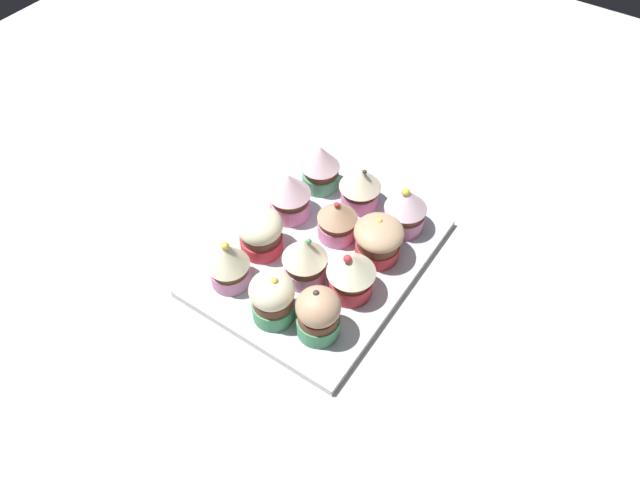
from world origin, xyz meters
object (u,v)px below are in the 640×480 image
cupcake_7 (273,298)px  cupcake_2 (260,232)px  cupcake_10 (351,273)px  cupcake_11 (318,314)px  cupcake_1 (289,194)px  cupcake_8 (405,209)px  cupcake_9 (378,239)px  baking_tray (320,257)px  cupcake_3 (228,263)px  cupcake_4 (360,186)px  cupcake_6 (305,259)px  cupcake_5 (335,218)px  cupcake_0 (320,166)px

cupcake_7 → cupcake_2: bearing=-134.5°
cupcake_10 → cupcake_11: cupcake_11 is taller
cupcake_1 → cupcake_7: 17.60cm
cupcake_11 → cupcake_2: bearing=-115.5°
cupcake_8 → cupcake_9: (6.55, -0.47, -0.37)cm
baking_tray → cupcake_3: 13.36cm
cupcake_1 → cupcake_4: 10.28cm
cupcake_1 → cupcake_11: bearing=45.8°
baking_tray → cupcake_6: (4.38, 0.60, 4.61)cm
cupcake_3 → cupcake_10: 15.76cm
baking_tray → cupcake_4: bearing=-176.7°
cupcake_3 → cupcake_5: bearing=155.1°
cupcake_5 → cupcake_11: 16.09cm
cupcake_9 → cupcake_3: bearing=-42.9°
baking_tray → cupcake_7: cupcake_7 is taller
cupcake_10 → cupcake_4: bearing=-152.4°
baking_tray → cupcake_10: (2.91, 6.73, 4.42)cm
cupcake_7 → cupcake_10: bearing=144.9°
baking_tray → cupcake_8: (-10.85, 6.94, 4.25)cm
cupcake_5 → cupcake_6: size_ratio=0.85×
cupcake_3 → cupcake_10: cupcake_3 is taller
cupcake_4 → cupcake_5: (6.99, 0.28, -0.38)cm
cupcake_7 → cupcake_11: cupcake_7 is taller
cupcake_2 → cupcake_5: same height
cupcake_7 → cupcake_5: bearing=-175.9°
cupcake_1 → cupcake_7: bearing=29.3°
baking_tray → cupcake_0: cupcake_0 is taller
cupcake_0 → cupcake_11: size_ratio=0.99×
cupcake_6 → cupcake_0: bearing=-152.5°
cupcake_0 → cupcake_11: bearing=33.5°
cupcake_0 → cupcake_10: (14.07, 14.21, -0.10)cm
cupcake_7 → cupcake_8: bearing=164.5°
cupcake_9 → cupcake_10: size_ratio=0.89×
cupcake_1 → cupcake_8: size_ratio=1.01×
cupcake_3 → cupcake_7: bearing=82.2°
cupcake_0 → cupcake_9: (6.86, 13.95, -0.65)cm
baking_tray → cupcake_0: bearing=-146.2°
baking_tray → cupcake_10: bearing=66.6°
cupcake_1 → cupcake_10: bearing=64.9°
cupcake_2 → cupcake_3: 6.78cm
cupcake_0 → baking_tray: bearing=33.8°
cupcake_3 → cupcake_9: bearing=137.1°
baking_tray → cupcake_10: cupcake_10 is taller
cupcake_0 → cupcake_4: (-0.08, 6.82, -0.26)cm
baking_tray → cupcake_8: size_ratio=4.33×
cupcake_2 → cupcake_5: bearing=138.8°
cupcake_0 → cupcake_7: bearing=20.0°
baking_tray → cupcake_0: (-11.15, -7.48, 4.52)cm
cupcake_1 → cupcake_5: size_ratio=1.12×
cupcake_6 → cupcake_3: bearing=-52.4°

